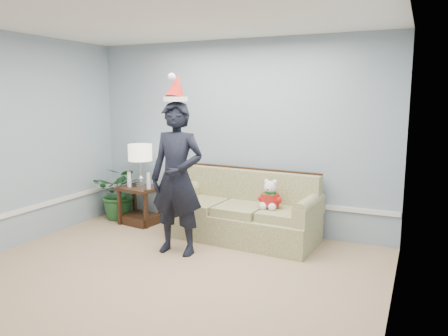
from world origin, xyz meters
The scene contains 10 objects.
room_shell centered at (0.00, 0.00, 1.35)m, with size 4.54×5.04×2.74m.
wainscot_trim centered at (-1.18, 1.18, 0.45)m, with size 4.49×4.99×0.06m.
sofa centered at (0.29, 2.08, 0.33)m, with size 2.02×0.97×0.92m.
side_table centered at (-1.41, 2.08, 0.22)m, with size 0.66×0.58×0.57m.
table_lamp centered at (-1.42, 2.14, 1.05)m, with size 0.36×0.36×0.64m.
candle_pair centered at (-1.37, 2.00, 0.68)m, with size 0.41×0.06×0.24m.
houseplant centered at (-1.85, 2.17, 0.42)m, with size 0.75×0.65×0.84m, color #1F5326.
man centered at (-0.25, 1.23, 0.93)m, with size 0.68×0.45×1.86m, color black.
santa_hat centered at (-0.25, 1.25, 2.00)m, with size 0.29×0.33×0.34m.
teddy_bear centered at (0.69, 1.99, 0.62)m, with size 0.24×0.27×0.39m.
Camera 1 is at (2.43, -3.23, 1.91)m, focal length 35.00 mm.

